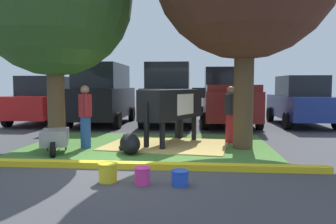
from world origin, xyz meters
TOP-DOWN VIEW (x-y plane):
  - ground_plane at (0.00, 0.00)m, footprint 80.00×80.00m
  - grass_island at (0.08, 2.24)m, footprint 6.48×4.55m
  - curb_yellow at (0.08, -0.19)m, footprint 7.68×0.24m
  - hay_bedding at (0.57, 2.37)m, footprint 3.52×2.84m
  - cow_holstein at (0.73, 2.67)m, footprint 1.78×2.94m
  - calf_lying at (-0.24, 1.32)m, footprint 0.79×1.33m
  - person_handler at (2.31, 2.94)m, footprint 0.34×0.51m
  - person_visitor_near at (-1.49, 1.78)m, footprint 0.34×0.48m
  - person_visitor_far at (0.82, 3.81)m, footprint 0.53×0.34m
  - wheelbarrow at (-2.01, 1.06)m, footprint 0.93×1.61m
  - bucket_yellow at (-0.11, -1.16)m, footprint 0.33×0.33m
  - bucket_pink at (0.50, -1.26)m, footprint 0.28×0.28m
  - bucket_blue at (1.13, -1.26)m, footprint 0.30×0.30m
  - sedan_red at (-5.21, 7.39)m, footprint 2.07×4.43m
  - suv_black at (-2.60, 7.25)m, footprint 2.18×4.63m
  - suv_dark_grey at (0.19, 7.52)m, footprint 2.18×4.63m
  - pickup_truck_maroon at (2.62, 7.78)m, footprint 2.29×5.43m
  - sedan_blue at (5.58, 7.64)m, footprint 2.07×4.43m

SIDE VIEW (x-z plane):
  - ground_plane at x=0.00m, z-range 0.00..0.00m
  - grass_island at x=0.08m, z-range 0.00..0.02m
  - hay_bedding at x=0.57m, z-range 0.01..0.04m
  - curb_yellow at x=0.08m, z-range 0.00..0.12m
  - bucket_blue at x=1.13m, z-range 0.01..0.26m
  - bucket_pink at x=0.50m, z-range 0.01..0.30m
  - bucket_yellow at x=-0.11m, z-range 0.01..0.33m
  - calf_lying at x=-0.24m, z-range 0.00..0.48m
  - wheelbarrow at x=-2.01m, z-range 0.07..0.70m
  - person_visitor_far at x=0.82m, z-range 0.05..1.56m
  - person_handler at x=2.31m, z-range 0.06..1.67m
  - person_visitor_near at x=-1.49m, z-range 0.06..1.70m
  - sedan_red at x=-5.21m, z-range -0.03..1.99m
  - sedan_blue at x=5.58m, z-range -0.03..1.99m
  - cow_holstein at x=0.73m, z-range 0.33..1.89m
  - pickup_truck_maroon at x=2.62m, z-range -0.10..2.32m
  - suv_black at x=-2.60m, z-range 0.01..2.53m
  - suv_dark_grey at x=0.19m, z-range 0.01..2.53m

